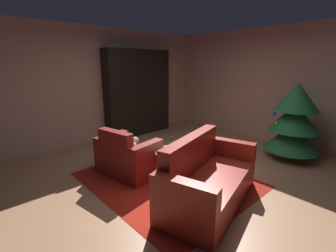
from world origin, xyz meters
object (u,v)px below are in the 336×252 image
Objects in this scene: armchair_red at (127,157)px; couch_red at (207,181)px; coffee_table at (177,154)px; decorated_tree at (294,120)px; book_stack_on_table at (176,150)px; bottle_on_table at (172,148)px; bookshelf_unit at (142,94)px.

armchair_red is 0.59× the size of couch_red.
coffee_table is 2.51m from decorated_tree.
coffee_table is 3.06× the size of book_stack_on_table.
armchair_red reaches higher than bottle_on_table.
bottle_on_table is (0.79, 0.30, 0.30)m from armchair_red.
decorated_tree is at bearing 86.58° from couch_red.
book_stack_on_table is (2.59, -1.29, -0.53)m from bookshelf_unit.
decorated_tree is at bearing 69.04° from coffee_table.
coffee_table is (0.71, 0.48, 0.14)m from armchair_red.
decorated_tree is (1.60, 2.80, 0.48)m from armchair_red.
coffee_table is (2.56, -1.23, -0.63)m from bookshelf_unit.
armchair_red is at bearing -119.81° from decorated_tree.
bookshelf_unit reaches higher than armchair_red.
decorated_tree is (0.86, 2.38, 0.25)m from book_stack_on_table.
bookshelf_unit is at bearing 137.14° from armchair_red.
decorated_tree is at bearing 71.91° from bottle_on_table.
bookshelf_unit is 2.63m from armchair_red.
couch_red is 6.17× the size of bottle_on_table.
book_stack_on_table is (-0.71, 0.09, 0.22)m from couch_red.
couch_red is at bearing -93.42° from decorated_tree.
coffee_table is (-0.74, 0.15, 0.13)m from couch_red.
bookshelf_unit is 2.95m from book_stack_on_table.
coffee_table is 2.30× the size of bottle_on_table.
decorated_tree is (0.82, 2.50, 0.17)m from bottle_on_table.
decorated_tree reaches higher than bottle_on_table.
decorated_tree reaches higher than coffee_table.
bookshelf_unit is 3.63m from decorated_tree.
book_stack_on_table is (0.03, -0.05, 0.09)m from coffee_table.
bookshelf_unit is at bearing 151.81° from bottle_on_table.
bookshelf_unit is 1.17× the size of couch_red.
bottle_on_table is 0.20× the size of decorated_tree.
couch_red is at bearing 12.81° from armchair_red.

